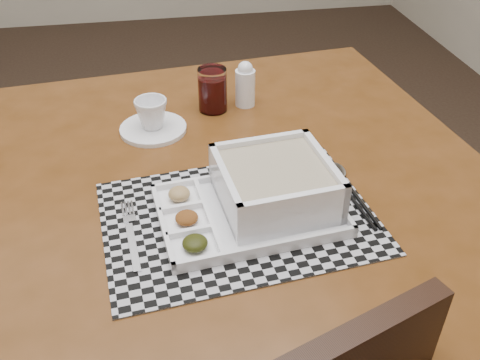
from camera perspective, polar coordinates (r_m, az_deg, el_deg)
name	(u,v)px	position (r m, az deg, el deg)	size (l,w,h in m)	color
floor	(44,242)	(2.24, -20.14, -6.27)	(5.00, 5.00, 0.00)	black
dining_table	(225,208)	(1.12, -1.56, -2.98)	(1.18, 1.18, 0.81)	#4C290D
placemat	(238,217)	(0.96, -0.17, -4.01)	(0.48, 0.34, 0.00)	#B3B2BB
serving_tray	(267,192)	(0.96, 2.95, -1.27)	(0.34, 0.25, 0.09)	white
fork	(132,232)	(0.94, -11.43, -5.49)	(0.04, 0.19, 0.00)	silver
spoon	(339,174)	(1.08, 10.55, 0.65)	(0.04, 0.18, 0.01)	silver
chopsticks	(348,190)	(1.04, 11.49, -1.01)	(0.04, 0.24, 0.01)	black
saucer	(153,129)	(1.23, -9.24, 5.42)	(0.15, 0.15, 0.01)	white
cup	(152,114)	(1.21, -9.41, 7.01)	(0.07, 0.07, 0.07)	white
juice_glass	(213,91)	(1.28, -2.94, 9.43)	(0.07, 0.07, 0.10)	white
creamer_bottle	(245,84)	(1.30, 0.55, 10.16)	(0.05, 0.05, 0.11)	white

